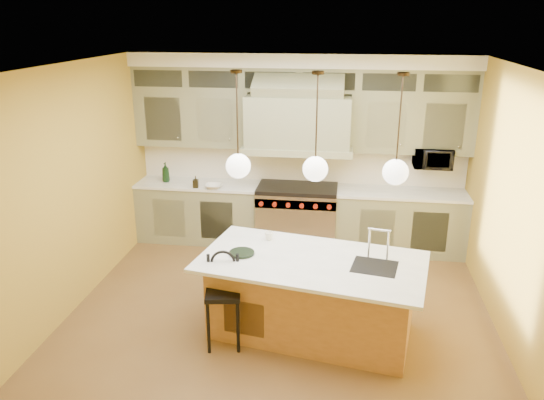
% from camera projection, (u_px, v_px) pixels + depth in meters
% --- Properties ---
extents(floor, '(5.00, 5.00, 0.00)m').
position_uv_depth(floor, '(279.00, 317.00, 6.31)').
color(floor, brown).
rests_on(floor, ground).
extents(ceiling, '(5.00, 5.00, 0.00)m').
position_uv_depth(ceiling, '(280.00, 68.00, 5.36)').
color(ceiling, white).
rests_on(ceiling, wall_back).
extents(wall_back, '(5.00, 0.00, 5.00)m').
position_uv_depth(wall_back, '(300.00, 149.00, 8.17)').
color(wall_back, '#B69132').
rests_on(wall_back, ground).
extents(wall_front, '(5.00, 0.00, 5.00)m').
position_uv_depth(wall_front, '(231.00, 327.00, 3.50)').
color(wall_front, '#B69132').
rests_on(wall_front, ground).
extents(wall_left, '(0.00, 5.00, 5.00)m').
position_uv_depth(wall_left, '(67.00, 192.00, 6.17)').
color(wall_left, '#B69132').
rests_on(wall_left, ground).
extents(wall_right, '(0.00, 5.00, 5.00)m').
position_uv_depth(wall_right, '(518.00, 214.00, 5.50)').
color(wall_right, '#B69132').
rests_on(wall_right, ground).
extents(back_cabinetry, '(5.00, 0.77, 2.90)m').
position_uv_depth(back_cabinetry, '(299.00, 155.00, 7.93)').
color(back_cabinetry, gray).
rests_on(back_cabinetry, floor).
extents(range, '(1.20, 0.74, 0.96)m').
position_uv_depth(range, '(297.00, 216.00, 8.15)').
color(range, silver).
rests_on(range, floor).
extents(kitchen_island, '(2.58, 1.68, 1.35)m').
position_uv_depth(kitchen_island, '(312.00, 295.00, 5.86)').
color(kitchen_island, '#976435').
rests_on(kitchen_island, floor).
extents(counter_stool, '(0.42, 0.42, 1.05)m').
position_uv_depth(counter_stool, '(223.00, 295.00, 5.63)').
color(counter_stool, black).
rests_on(counter_stool, floor).
extents(microwave, '(0.54, 0.37, 0.30)m').
position_uv_depth(microwave, '(433.00, 158.00, 7.68)').
color(microwave, black).
rests_on(microwave, back_cabinetry).
extents(oil_bottle_a, '(0.12, 0.12, 0.31)m').
position_uv_depth(oil_bottle_a, '(166.00, 172.00, 8.24)').
color(oil_bottle_a, black).
rests_on(oil_bottle_a, back_cabinetry).
extents(oil_bottle_b, '(0.09, 0.09, 0.18)m').
position_uv_depth(oil_bottle_b, '(196.00, 182.00, 7.97)').
color(oil_bottle_b, black).
rests_on(oil_bottle_b, back_cabinetry).
extents(fruit_bowl, '(0.29, 0.29, 0.06)m').
position_uv_depth(fruit_bowl, '(214.00, 186.00, 7.96)').
color(fruit_bowl, silver).
rests_on(fruit_bowl, back_cabinetry).
extents(cup, '(0.12, 0.12, 0.10)m').
position_uv_depth(cup, '(269.00, 236.00, 6.18)').
color(cup, white).
rests_on(cup, kitchen_island).
extents(pendant_left, '(0.26, 0.26, 1.11)m').
position_uv_depth(pendant_left, '(238.00, 163.00, 5.49)').
color(pendant_left, '#2D2319').
rests_on(pendant_left, ceiling).
extents(pendant_center, '(0.26, 0.26, 1.11)m').
position_uv_depth(pendant_center, '(315.00, 166.00, 5.38)').
color(pendant_center, '#2D2319').
rests_on(pendant_center, ceiling).
extents(pendant_right, '(0.26, 0.26, 1.11)m').
position_uv_depth(pendant_right, '(396.00, 169.00, 5.27)').
color(pendant_right, '#2D2319').
rests_on(pendant_right, ceiling).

